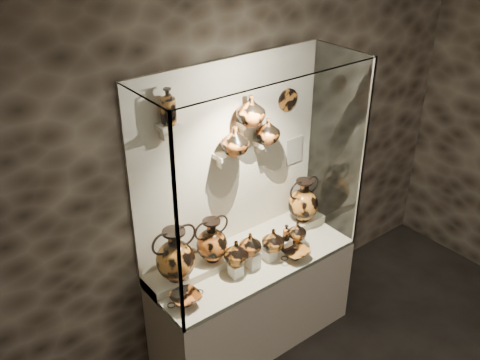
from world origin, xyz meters
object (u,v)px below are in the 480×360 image
at_px(ovoid_vase_c, 268,131).
at_px(ovoid_vase_b, 251,110).
at_px(lekythos_tall, 168,105).
at_px(ovoid_vase_a, 235,141).
at_px(jug_b, 250,243).
at_px(kylix_left, 186,298).
at_px(jug_a, 236,252).
at_px(kylix_right, 295,253).
at_px(lekythos_small, 286,232).
at_px(amphora_right, 303,200).
at_px(jug_e, 297,231).
at_px(jug_c, 273,240).
at_px(amphora_mid, 212,240).
at_px(amphora_left, 175,255).

bearing_deg(ovoid_vase_c, ovoid_vase_b, 178.41).
distance_m(lekythos_tall, ovoid_vase_a, 0.63).
height_order(ovoid_vase_a, ovoid_vase_b, ovoid_vase_b).
xyz_separation_m(jug_b, lekythos_tall, (-0.48, 0.27, 1.15)).
relative_size(kylix_left, ovoid_vase_c, 1.37).
distance_m(jug_a, kylix_right, 0.53).
xyz_separation_m(lekythos_small, kylix_left, (-0.97, -0.03, -0.15)).
relative_size(amphora_right, ovoid_vase_b, 1.73).
xyz_separation_m(lekythos_small, kylix_right, (0.01, -0.11, -0.14)).
xyz_separation_m(kylix_left, ovoid_vase_b, (0.80, 0.28, 1.15)).
relative_size(jug_b, ovoid_vase_c, 0.92).
bearing_deg(jug_e, jug_c, -170.98).
xyz_separation_m(jug_c, ovoid_vase_b, (-0.04, 0.25, 1.02)).
bearing_deg(amphora_mid, amphora_left, 176.10).
bearing_deg(amphora_left, jug_e, 9.11).
bearing_deg(amphora_right, jug_c, -163.85).
height_order(lekythos_tall, ovoid_vase_a, lekythos_tall).
height_order(jug_e, kylix_left, jug_e).
xyz_separation_m(amphora_mid, kylix_right, (0.58, -0.32, -0.20)).
xyz_separation_m(jug_a, jug_e, (0.60, -0.03, -0.04)).
height_order(jug_e, ovoid_vase_c, ovoid_vase_c).
bearing_deg(kylix_left, jug_a, 4.76).
bearing_deg(kylix_right, lekythos_small, 71.88).
relative_size(amphora_left, lekythos_tall, 1.54).
distance_m(amphora_right, kylix_left, 1.38).
height_order(amphora_right, lekythos_small, amphora_right).
bearing_deg(jug_e, amphora_mid, 172.26).
relative_size(jug_e, kylix_right, 0.58).
relative_size(amphora_left, jug_c, 2.26).
xyz_separation_m(ovoid_vase_a, ovoid_vase_b, (0.14, -0.00, 0.20)).
bearing_deg(ovoid_vase_b, ovoid_vase_a, 164.27).
xyz_separation_m(jug_e, kylix_right, (-0.11, -0.11, -0.10)).
distance_m(amphora_right, jug_b, 0.74).
bearing_deg(kylix_right, jug_a, 141.86).
xyz_separation_m(jug_b, kylix_right, (0.35, -0.14, -0.17)).
bearing_deg(jug_e, amphora_right, 47.39).
distance_m(jug_e, kylix_right, 0.19).
distance_m(amphora_mid, amphora_right, 0.95).
height_order(amphora_left, jug_a, amphora_left).
distance_m(amphora_right, jug_c, 0.56).
relative_size(jug_b, ovoid_vase_a, 0.83).
relative_size(jug_a, lekythos_small, 1.24).
bearing_deg(kylix_right, amphora_right, 17.69).
bearing_deg(ovoid_vase_b, lekythos_small, -69.23).
bearing_deg(jug_c, amphora_right, 16.43).
bearing_deg(jug_e, lekythos_tall, 171.36).
distance_m(jug_a, jug_c, 0.34).
relative_size(jug_c, ovoid_vase_a, 0.86).
bearing_deg(kylix_left, ovoid_vase_b, 17.12).
xyz_separation_m(amphora_right, ovoid_vase_c, (-0.37, 0.06, 0.72)).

